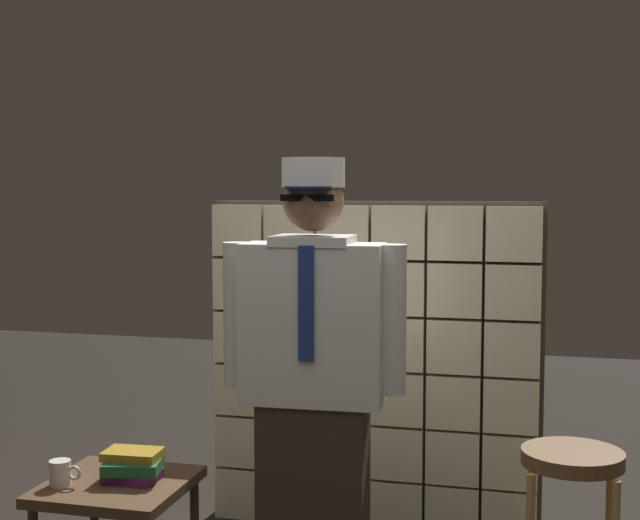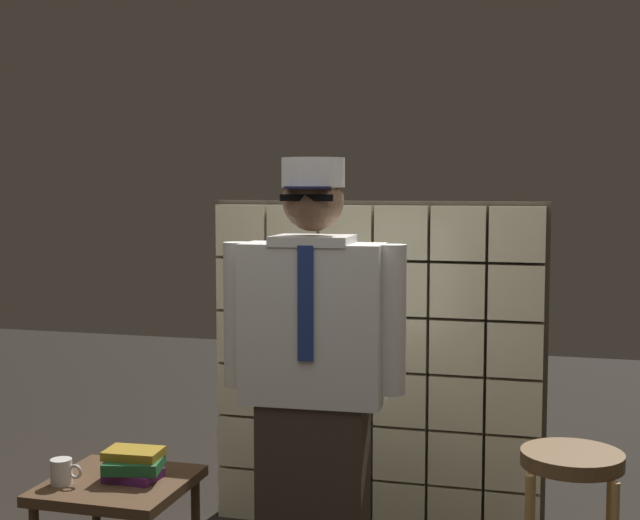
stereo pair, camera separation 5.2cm
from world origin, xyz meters
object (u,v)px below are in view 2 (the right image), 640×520
(bar_stool, at_px, (571,506))
(side_table, at_px, (118,497))
(standing_person, at_px, (313,383))
(book_stack, at_px, (134,465))
(coffee_mug, at_px, (62,472))

(bar_stool, bearing_deg, side_table, -177.80)
(standing_person, xyz_separation_m, side_table, (-0.73, -0.13, -0.45))
(side_table, relative_size, book_stack, 2.17)
(standing_person, relative_size, book_stack, 7.17)
(side_table, xyz_separation_m, book_stack, (0.05, 0.03, 0.12))
(standing_person, bearing_deg, bar_stool, -6.64)
(standing_person, height_order, book_stack, standing_person)
(bar_stool, xyz_separation_m, coffee_mug, (-1.83, -0.16, 0.01))
(bar_stool, height_order, coffee_mug, bar_stool)
(book_stack, bearing_deg, standing_person, 8.38)
(book_stack, bearing_deg, bar_stool, 1.28)
(side_table, distance_m, coffee_mug, 0.23)
(coffee_mug, bearing_deg, side_table, 28.69)
(bar_stool, height_order, book_stack, bar_stool)
(bar_stool, distance_m, book_stack, 1.60)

